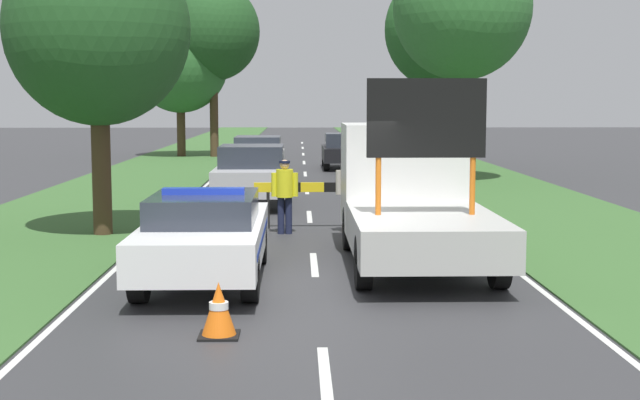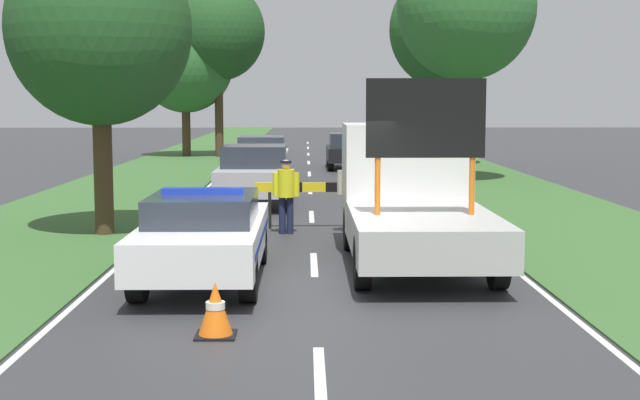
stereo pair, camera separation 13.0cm
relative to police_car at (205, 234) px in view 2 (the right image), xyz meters
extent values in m
plane|color=#333335|center=(1.72, -0.40, -0.75)|extent=(160.00, 160.00, 0.00)
cube|color=silver|center=(1.72, -4.96, -0.74)|extent=(0.12, 2.24, 0.01)
cube|color=silver|center=(1.72, 1.38, -0.74)|extent=(0.12, 2.24, 0.01)
cube|color=silver|center=(1.72, 7.72, -0.74)|extent=(0.12, 2.24, 0.01)
cube|color=silver|center=(1.72, 14.07, -0.74)|extent=(0.12, 2.24, 0.01)
cube|color=silver|center=(1.72, 20.41, -0.74)|extent=(0.12, 2.24, 0.01)
cube|color=silver|center=(1.72, 26.75, -0.74)|extent=(0.12, 2.24, 0.01)
cube|color=silver|center=(1.72, 33.09, -0.74)|extent=(0.12, 2.24, 0.01)
cube|color=silver|center=(1.72, 39.44, -0.74)|extent=(0.12, 2.24, 0.01)
cube|color=silver|center=(1.72, 45.78, -0.74)|extent=(0.12, 2.24, 0.01)
cube|color=silver|center=(-1.62, 13.73, -0.74)|extent=(0.10, 64.99, 0.01)
cube|color=silver|center=(5.07, 13.73, -0.74)|extent=(0.10, 64.99, 0.01)
cube|color=#38602D|center=(-4.14, 19.60, -0.73)|extent=(4.83, 120.00, 0.03)
cube|color=#38602D|center=(7.58, 19.60, -0.73)|extent=(4.83, 120.00, 0.03)
cube|color=white|center=(0.00, 0.02, -0.08)|extent=(1.79, 4.86, 0.58)
cube|color=#282D38|center=(0.00, -0.13, 0.42)|extent=(1.58, 2.23, 0.42)
cylinder|color=black|center=(-0.78, 1.53, -0.37)|extent=(0.24, 0.75, 0.75)
cylinder|color=black|center=(0.78, 1.53, -0.37)|extent=(0.24, 0.75, 0.75)
cylinder|color=black|center=(-0.78, -1.49, -0.37)|extent=(0.24, 0.75, 0.75)
cylinder|color=black|center=(0.78, -1.49, -0.37)|extent=(0.24, 0.75, 0.75)
cube|color=#1E38C6|center=(0.00, -0.13, 0.68)|extent=(1.25, 0.24, 0.10)
cube|color=#193399|center=(0.00, 0.02, -0.05)|extent=(1.80, 3.98, 0.10)
cube|color=black|center=(0.00, 2.49, -0.14)|extent=(0.98, 0.08, 0.35)
cube|color=white|center=(3.45, 2.90, 0.65)|extent=(2.28, 2.03, 1.97)
cube|color=#232833|center=(3.45, 3.90, 1.00)|extent=(1.94, 0.04, 0.87)
cube|color=#B2B2AD|center=(3.45, 0.07, -0.03)|extent=(2.28, 3.65, 0.62)
cylinder|color=#D16619|center=(2.70, 0.07, 0.73)|extent=(0.09, 0.09, 0.90)
cylinder|color=#D16619|center=(4.19, 0.07, 0.73)|extent=(0.09, 0.09, 0.90)
cube|color=black|center=(3.45, 0.07, 1.80)|extent=(1.85, 0.12, 1.23)
cylinder|color=black|center=(2.42, 2.90, -0.34)|extent=(0.24, 0.81, 0.81)
cylinder|color=black|center=(4.47, 2.90, -0.34)|extent=(0.24, 0.81, 0.81)
cylinder|color=black|center=(2.42, -0.66, -0.34)|extent=(0.24, 0.81, 0.81)
cylinder|color=black|center=(4.47, -0.66, -0.34)|extent=(0.24, 0.81, 0.81)
cylinder|color=black|center=(0.79, 5.73, -0.34)|extent=(0.07, 0.07, 0.81)
cylinder|color=black|center=(3.25, 5.73, -0.34)|extent=(0.07, 0.07, 0.81)
cube|color=yellow|center=(0.74, 5.73, 0.17)|extent=(0.51, 0.08, 0.21)
cube|color=black|center=(1.25, 5.73, 0.17)|extent=(0.51, 0.08, 0.21)
cube|color=yellow|center=(1.76, 5.73, 0.17)|extent=(0.51, 0.08, 0.21)
cube|color=black|center=(2.28, 5.73, 0.17)|extent=(0.51, 0.08, 0.21)
cube|color=yellow|center=(2.79, 5.73, 0.17)|extent=(0.51, 0.08, 0.21)
cube|color=black|center=(3.30, 5.73, 0.17)|extent=(0.51, 0.08, 0.21)
cylinder|color=#191E38|center=(1.09, 4.94, -0.35)|extent=(0.15, 0.15, 0.78)
cylinder|color=#191E38|center=(1.25, 4.94, -0.35)|extent=(0.15, 0.15, 0.78)
cylinder|color=yellow|center=(1.17, 4.94, 0.33)|extent=(0.36, 0.36, 0.59)
cylinder|color=yellow|center=(0.94, 4.94, 0.30)|extent=(0.12, 0.12, 0.50)
cylinder|color=yellow|center=(1.39, 4.94, 0.30)|extent=(0.12, 0.12, 0.50)
sphere|color=tan|center=(1.17, 4.94, 0.73)|extent=(0.20, 0.20, 0.20)
cylinder|color=#141933|center=(1.17, 4.94, 0.78)|extent=(0.23, 0.23, 0.05)
cylinder|color=brown|center=(2.46, 5.06, -0.34)|extent=(0.15, 0.15, 0.81)
cylinder|color=brown|center=(2.63, 5.06, -0.34)|extent=(0.15, 0.15, 0.81)
cylinder|color=#B2AD9E|center=(2.54, 5.06, 0.37)|extent=(0.37, 0.37, 0.61)
cylinder|color=#B2AD9E|center=(2.31, 5.06, 0.34)|extent=(0.12, 0.12, 0.52)
cylinder|color=#B2AD9E|center=(2.77, 5.06, 0.34)|extent=(0.12, 0.12, 0.52)
sphere|color=#A57A5B|center=(2.54, 5.06, 0.78)|extent=(0.21, 0.21, 0.21)
cube|color=black|center=(0.50, -3.32, -0.73)|extent=(0.48, 0.48, 0.03)
cone|color=orange|center=(0.50, -3.32, -0.40)|extent=(0.41, 0.41, 0.64)
cylinder|color=white|center=(0.50, -3.32, -0.37)|extent=(0.23, 0.23, 0.09)
cube|color=black|center=(-1.00, 5.41, -0.73)|extent=(0.44, 0.44, 0.03)
cone|color=orange|center=(-1.00, 5.41, -0.42)|extent=(0.38, 0.38, 0.59)
cylinder|color=white|center=(-1.00, 5.41, -0.39)|extent=(0.21, 0.21, 0.08)
cube|color=black|center=(3.06, 4.20, -0.73)|extent=(0.38, 0.38, 0.03)
cone|color=orange|center=(3.06, 4.20, -0.47)|extent=(0.32, 0.32, 0.50)
cylinder|color=white|center=(3.06, 4.20, -0.44)|extent=(0.18, 0.18, 0.07)
cube|color=black|center=(0.13, 6.52, -0.73)|extent=(0.39, 0.39, 0.03)
cone|color=orange|center=(0.13, 6.52, -0.46)|extent=(0.33, 0.33, 0.51)
cylinder|color=white|center=(0.13, 6.52, -0.44)|extent=(0.19, 0.19, 0.07)
cube|color=#B2B2B7|center=(0.22, 10.09, -0.02)|extent=(1.89, 4.26, 0.66)
cube|color=#282D38|center=(0.22, 9.97, 0.60)|extent=(1.66, 1.96, 0.57)
cylinder|color=black|center=(-0.61, 11.41, -0.35)|extent=(0.24, 0.79, 0.79)
cylinder|color=black|center=(1.04, 11.41, -0.35)|extent=(0.24, 0.79, 0.79)
cylinder|color=black|center=(-0.61, 8.77, -0.35)|extent=(0.24, 0.79, 0.79)
cylinder|color=black|center=(1.04, 8.77, -0.35)|extent=(0.24, 0.79, 0.79)
cube|color=silver|center=(0.06, 17.39, -0.03)|extent=(1.76, 4.55, 0.64)
cube|color=#282D38|center=(0.06, 17.25, 0.56)|extent=(1.55, 2.10, 0.55)
cylinder|color=black|center=(-0.70, 18.80, -0.35)|extent=(0.24, 0.79, 0.79)
cylinder|color=black|center=(0.82, 18.80, -0.35)|extent=(0.24, 0.79, 0.79)
cylinder|color=black|center=(-0.70, 15.98, -0.35)|extent=(0.24, 0.79, 0.79)
cylinder|color=black|center=(0.82, 15.98, -0.35)|extent=(0.24, 0.79, 0.79)
cube|color=black|center=(3.35, 23.13, -0.12)|extent=(1.74, 3.95, 0.57)
cube|color=#282D38|center=(3.35, 23.01, 0.44)|extent=(1.53, 1.82, 0.56)
cylinder|color=black|center=(2.60, 24.35, -0.41)|extent=(0.24, 0.68, 0.68)
cylinder|color=black|center=(4.09, 24.35, -0.41)|extent=(0.24, 0.68, 0.68)
cylinder|color=black|center=(2.60, 21.90, -0.41)|extent=(0.24, 0.68, 0.68)
cylinder|color=black|center=(4.09, 21.90, -0.41)|extent=(0.24, 0.68, 0.68)
cylinder|color=#42301E|center=(-2.65, 4.82, 0.68)|extent=(0.39, 0.39, 2.86)
ellipsoid|color=#1E471E|center=(-2.65, 4.82, 3.53)|extent=(3.78, 3.78, 3.97)
cylinder|color=#42301E|center=(7.04, 16.87, 1.35)|extent=(0.42, 0.42, 4.20)
ellipsoid|color=#2D662D|center=(7.04, 16.87, 5.22)|extent=(4.71, 4.71, 4.94)
cylinder|color=#42301E|center=(-2.72, 30.77, 1.49)|extent=(0.42, 0.42, 4.47)
ellipsoid|color=#1E471E|center=(-2.72, 30.77, 5.45)|extent=(4.61, 4.61, 4.84)
cylinder|color=#42301E|center=(7.54, 24.39, 1.26)|extent=(0.42, 0.42, 4.02)
ellipsoid|color=#235623|center=(7.54, 24.39, 5.07)|extent=(4.80, 4.80, 5.04)
cylinder|color=#42301E|center=(-4.41, 31.13, 0.71)|extent=(0.42, 0.42, 2.92)
ellipsoid|color=#2D662D|center=(-4.41, 31.13, 3.98)|extent=(4.81, 4.81, 5.05)
camera|label=1|loc=(1.45, -13.76, 2.07)|focal=50.00mm
camera|label=2|loc=(1.58, -13.77, 2.07)|focal=50.00mm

